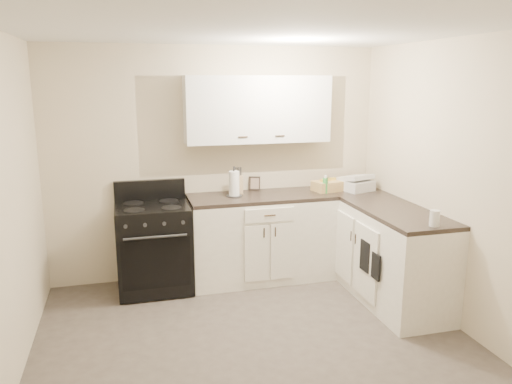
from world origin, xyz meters
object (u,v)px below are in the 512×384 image
object	(u,v)px
stove	(154,248)
countertop_grill	(356,185)
paper_towel	(234,184)
wicker_basket	(328,186)
knife_block	(238,185)

from	to	relation	value
stove	countertop_grill	size ratio (longest dim) A/B	2.85
paper_towel	wicker_basket	distance (m)	1.07
paper_towel	wicker_basket	bearing A→B (deg)	-0.53
stove	wicker_basket	distance (m)	2.00
paper_towel	wicker_basket	world-z (taller)	paper_towel
countertop_grill	wicker_basket	bearing A→B (deg)	150.29
stove	wicker_basket	bearing A→B (deg)	1.12
knife_block	countertop_grill	distance (m)	1.32
paper_towel	countertop_grill	xyz separation A→B (m)	(1.38, -0.07, -0.08)
knife_block	wicker_basket	bearing A→B (deg)	-4.53
knife_block	countertop_grill	xyz separation A→B (m)	(1.31, -0.17, -0.04)
wicker_basket	knife_block	bearing A→B (deg)	173.66
stove	wicker_basket	world-z (taller)	wicker_basket
stove	countertop_grill	distance (m)	2.30
stove	wicker_basket	size ratio (longest dim) A/B	2.70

